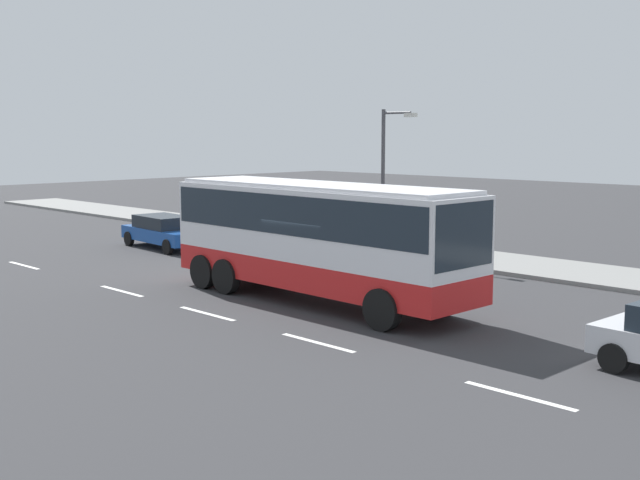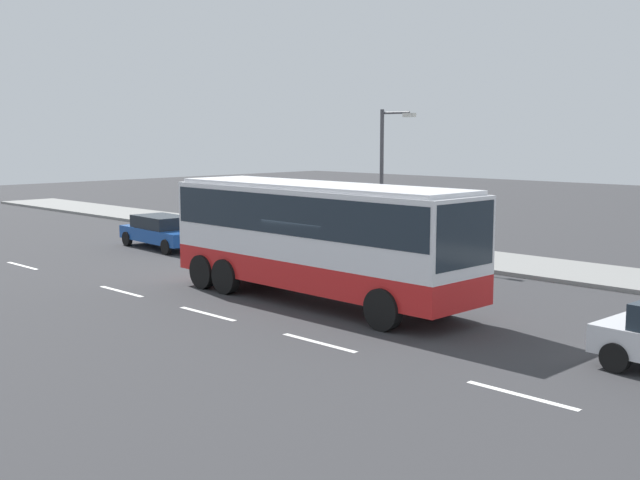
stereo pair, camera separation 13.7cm
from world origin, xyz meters
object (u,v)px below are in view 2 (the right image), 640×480
at_px(coach_bus, 318,229).
at_px(street_lamp, 385,169).
at_px(pedestrian_at_crossing, 360,225).
at_px(car_blue_saloon, 163,231).

height_order(coach_bus, street_lamp, street_lamp).
relative_size(coach_bus, pedestrian_at_crossing, 6.18).
relative_size(coach_bus, car_blue_saloon, 2.17).
bearing_deg(car_blue_saloon, coach_bus, -9.31).
bearing_deg(pedestrian_at_crossing, coach_bus, 173.02).
relative_size(car_blue_saloon, street_lamp, 0.84).
xyz_separation_m(coach_bus, car_blue_saloon, (-12.68, 3.14, -1.42)).
relative_size(pedestrian_at_crossing, street_lamp, 0.29).
bearing_deg(coach_bus, car_blue_saloon, 167.26).
bearing_deg(pedestrian_at_crossing, street_lamp, -128.25).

